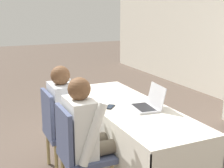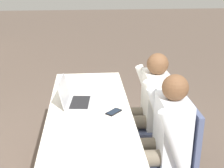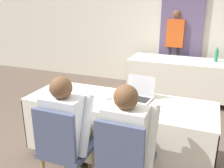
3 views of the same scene
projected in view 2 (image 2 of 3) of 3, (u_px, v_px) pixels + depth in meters
The scene contains 8 objects.
conference_table_near at pixel (90, 131), 2.70m from camera, with size 2.03×0.71×0.73m.
laptop at pixel (75, 99), 2.77m from camera, with size 0.35×0.32×0.24m.
cell_phone at pixel (114, 112), 2.63m from camera, with size 0.15×0.15×0.01m.
paper_beside_laptop at pixel (81, 130), 2.36m from camera, with size 0.31×0.35×0.00m.
chair_near_left at pixel (173, 152), 2.50m from camera, with size 0.44×0.44×0.89m.
chair_near_right at pixel (157, 119), 3.05m from camera, with size 0.44×0.44×0.89m.
person_checkered_shirt at pixel (162, 136), 2.44m from camera, with size 0.50×0.52×1.15m.
person_white_shirt at pixel (148, 104), 2.99m from camera, with size 0.50×0.52×1.15m.
Camera 2 is at (-2.39, 0.01, 1.90)m, focal length 50.00 mm.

